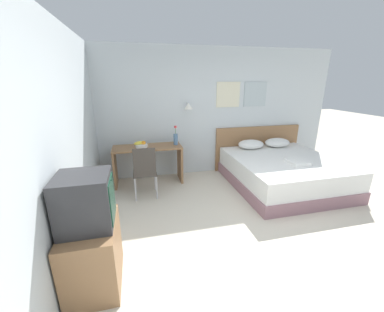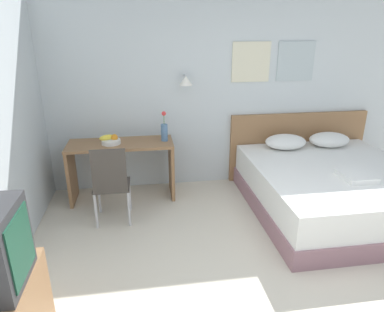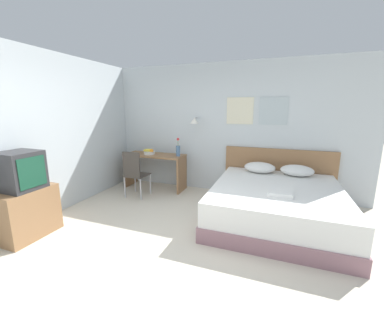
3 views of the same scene
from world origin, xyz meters
TOP-DOWN VIEW (x-y plane):
  - ground_plane at (0.00, 0.00)m, footprint 24.00×24.00m
  - wall_back at (0.01, 2.59)m, footprint 5.54×0.31m
  - bed at (1.13, 1.48)m, footprint 1.93×2.06m
  - headboard at (1.13, 2.54)m, footprint 2.05×0.06m
  - pillow_left at (0.81, 2.25)m, footprint 0.56×0.41m
  - pillow_right at (1.45, 2.25)m, footprint 0.56×0.41m
  - folded_towel_near_foot at (1.17, 1.17)m, footprint 0.33×0.35m
  - desk at (-1.41, 2.23)m, footprint 1.32×0.52m
  - desk_chair at (-1.51, 1.58)m, footprint 0.40×0.40m
  - fruit_bowl at (-1.53, 2.21)m, footprint 0.27×0.24m
  - flower_vase at (-0.85, 2.23)m, footprint 0.09×0.09m
  - tv_stand at (-2.10, -0.16)m, footprint 0.49×0.71m
  - television at (-2.10, -0.16)m, footprint 0.48×0.45m

SIDE VIEW (x-z plane):
  - ground_plane at x=0.00m, z-range 0.00..0.00m
  - bed at x=1.13m, z-range 0.00..0.56m
  - tv_stand at x=-2.10m, z-range 0.00..0.68m
  - headboard at x=1.13m, z-range 0.00..0.98m
  - desk_chair at x=-1.51m, z-range 0.07..1.01m
  - desk at x=-1.41m, z-range 0.16..0.92m
  - folded_towel_near_foot at x=1.17m, z-range 0.56..0.62m
  - pillow_left at x=0.81m, z-range 0.56..0.76m
  - pillow_right at x=1.45m, z-range 0.56..0.76m
  - fruit_bowl at x=-1.53m, z-range 0.75..0.87m
  - flower_vase at x=-0.85m, z-range 0.70..1.09m
  - television at x=-2.10m, z-range 0.68..1.20m
  - wall_back at x=0.01m, z-range 0.01..2.66m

